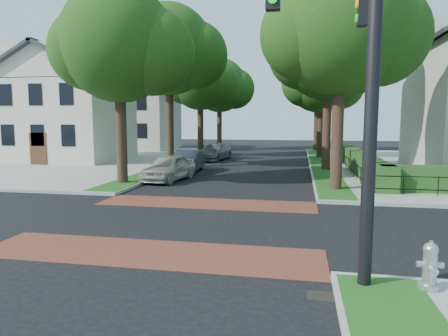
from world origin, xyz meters
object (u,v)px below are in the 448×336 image
at_px(parked_car_middle, 187,161).
at_px(fire_hydrant, 430,266).
at_px(traffic_signal, 360,54).
at_px(parked_car_rear, 214,152).
at_px(parked_car_front, 169,168).

distance_m(parked_car_middle, fire_hydrant, 20.07).
xyz_separation_m(traffic_signal, fire_hydrant, (1.42, -0.19, -4.09)).
xyz_separation_m(parked_car_middle, fire_hydrant, (9.91, -17.46, -0.12)).
distance_m(parked_car_middle, parked_car_rear, 8.45).
xyz_separation_m(traffic_signal, parked_car_rear, (-8.49, 25.71, -3.99)).
height_order(parked_car_middle, fire_hydrant, parked_car_middle).
xyz_separation_m(parked_car_rear, fire_hydrant, (9.91, -25.91, -0.11)).
xyz_separation_m(parked_car_front, parked_car_middle, (0.00, 3.82, -0.02)).
relative_size(traffic_signal, parked_car_front, 1.80).
distance_m(parked_car_rear, fire_hydrant, 27.74).
height_order(parked_car_front, fire_hydrant, parked_car_front).
distance_m(parked_car_front, fire_hydrant, 16.86).
bearing_deg(parked_car_rear, parked_car_front, -80.46).
distance_m(traffic_signal, parked_car_middle, 19.64).
relative_size(parked_car_front, parked_car_rear, 0.90).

